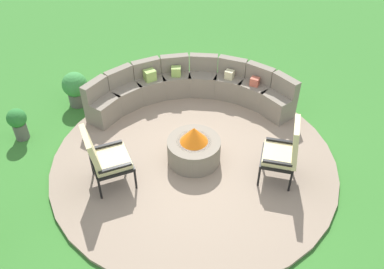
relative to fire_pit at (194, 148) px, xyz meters
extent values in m
plane|color=#387A2D|center=(0.00, 0.00, -0.33)|extent=(24.00, 24.00, 0.00)
cylinder|color=gray|center=(0.00, 0.00, -0.30)|extent=(4.83, 4.83, 0.06)
cylinder|color=gray|center=(0.00, 0.00, -0.06)|extent=(0.90, 0.90, 0.41)
cylinder|color=black|center=(0.00, 0.00, 0.12)|extent=(0.58, 0.58, 0.06)
cone|color=orange|center=(0.00, 0.00, 0.29)|extent=(0.47, 0.47, 0.28)
cube|color=gray|center=(1.78, 0.98, -0.03)|extent=(0.67, 0.71, 0.46)
cube|color=gray|center=(1.91, 1.05, 0.37)|extent=(0.41, 0.57, 0.34)
cube|color=gray|center=(1.45, 1.42, -0.03)|extent=(0.71, 0.72, 0.46)
cube|color=gray|center=(1.56, 1.52, 0.37)|extent=(0.51, 0.51, 0.34)
cube|color=gray|center=(1.02, 1.76, -0.03)|extent=(0.71, 0.67, 0.46)
cube|color=gray|center=(1.09, 1.88, 0.37)|extent=(0.57, 0.42, 0.34)
cube|color=gray|center=(0.51, 1.97, -0.03)|extent=(0.66, 0.58, 0.46)
cube|color=gray|center=(0.55, 2.11, 0.37)|extent=(0.58, 0.30, 0.34)
cube|color=gray|center=(-0.03, 2.03, -0.03)|extent=(0.57, 0.46, 0.46)
cube|color=gray|center=(-0.04, 2.18, 0.37)|extent=(0.56, 0.17, 0.34)
cube|color=gray|center=(-0.58, 1.95, -0.03)|extent=(0.67, 0.59, 0.46)
cube|color=gray|center=(-0.62, 2.09, 0.37)|extent=(0.58, 0.31, 0.34)
cube|color=gray|center=(-1.08, 1.72, -0.03)|extent=(0.71, 0.68, 0.46)
cube|color=gray|center=(-1.15, 1.84, 0.37)|extent=(0.56, 0.43, 0.34)
cube|color=gray|center=(-1.50, 1.37, -0.03)|extent=(0.71, 0.72, 0.46)
cube|color=gray|center=(-1.61, 1.47, 0.37)|extent=(0.50, 0.52, 0.34)
cube|color=#93B756|center=(-0.56, 1.90, 0.30)|extent=(0.26, 0.25, 0.21)
cube|color=beige|center=(0.99, 1.71, 0.28)|extent=(0.22, 0.21, 0.17)
cube|color=#93B756|center=(-0.03, 1.98, 0.29)|extent=(0.21, 0.19, 0.19)
cube|color=#BC5B47|center=(1.42, 1.38, 0.28)|extent=(0.21, 0.21, 0.16)
cylinder|color=black|center=(-1.14, 0.05, -0.08)|extent=(0.04, 0.04, 0.38)
cylinder|color=black|center=(-1.01, -0.50, -0.08)|extent=(0.04, 0.04, 0.38)
cylinder|color=black|center=(-1.69, -0.08, -0.08)|extent=(0.04, 0.04, 0.38)
cylinder|color=black|center=(-1.55, -0.63, -0.08)|extent=(0.04, 0.04, 0.38)
cube|color=black|center=(-1.35, -0.29, 0.14)|extent=(0.72, 0.73, 0.05)
cube|color=beige|center=(-1.35, -0.29, 0.21)|extent=(0.66, 0.67, 0.09)
cube|color=beige|center=(-1.60, -0.35, 0.48)|extent=(0.30, 0.61, 0.66)
cube|color=black|center=(-1.41, -0.02, 0.27)|extent=(0.51, 0.17, 0.04)
cube|color=black|center=(-1.28, -0.56, 0.27)|extent=(0.51, 0.17, 0.04)
cylinder|color=black|center=(0.91, -0.76, -0.08)|extent=(0.04, 0.04, 0.38)
cylinder|color=black|center=(1.12, -0.25, -0.08)|extent=(0.04, 0.04, 0.38)
cylinder|color=black|center=(1.36, -0.95, -0.08)|extent=(0.04, 0.04, 0.38)
cylinder|color=black|center=(1.57, -0.44, -0.08)|extent=(0.04, 0.04, 0.38)
cube|color=black|center=(1.24, -0.60, 0.14)|extent=(0.71, 0.74, 0.05)
cube|color=beige|center=(1.24, -0.60, 0.21)|extent=(0.65, 0.68, 0.09)
cube|color=beige|center=(1.45, -0.68, 0.51)|extent=(0.33, 0.57, 0.71)
cube|color=black|center=(1.14, -0.84, 0.27)|extent=(0.43, 0.22, 0.04)
cube|color=black|center=(1.34, -0.36, 0.27)|extent=(0.43, 0.22, 0.04)
cylinder|color=#605B56|center=(-2.04, 2.06, -0.19)|extent=(0.35, 0.35, 0.28)
sphere|color=#3D8E42|center=(-2.04, 2.06, 0.14)|extent=(0.50, 0.50, 0.50)
cylinder|color=#605B56|center=(-3.00, 1.14, -0.17)|extent=(0.24, 0.24, 0.32)
sphere|color=#2D7A33|center=(-3.00, 1.14, 0.13)|extent=(0.35, 0.35, 0.35)
camera|label=1|loc=(-0.85, -5.04, 4.61)|focal=38.52mm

